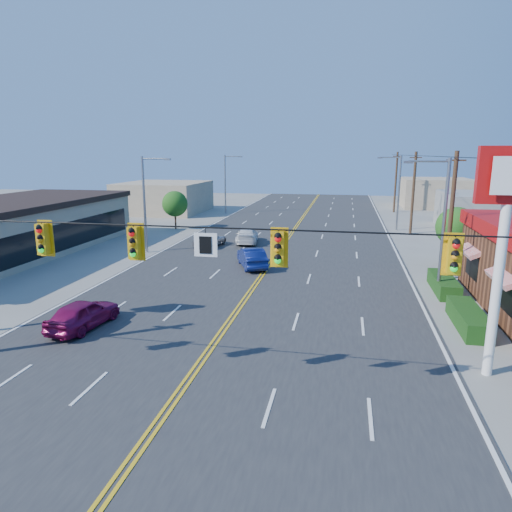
% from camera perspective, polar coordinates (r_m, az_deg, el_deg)
% --- Properties ---
extents(ground, '(160.00, 160.00, 0.00)m').
position_cam_1_polar(ground, '(16.65, -9.96, -17.17)').
color(ground, gray).
rests_on(ground, ground).
extents(road, '(20.00, 120.00, 0.06)m').
position_cam_1_polar(road, '(34.82, 1.85, -0.91)').
color(road, '#2D2D30').
rests_on(road, ground).
extents(signal_span, '(24.32, 0.34, 9.00)m').
position_cam_1_polar(signal_span, '(14.89, -11.11, -0.56)').
color(signal_span, '#47301E').
rests_on(signal_span, ground).
extents(kfc_pylon, '(2.20, 0.36, 8.50)m').
position_cam_1_polar(kfc_pylon, '(18.39, 28.73, 4.29)').
color(kfc_pylon, white).
rests_on(kfc_pylon, ground).
extents(streetlight_se, '(2.55, 0.25, 8.00)m').
position_cam_1_polar(streetlight_se, '(28.16, 22.07, 4.20)').
color(streetlight_se, gray).
rests_on(streetlight_se, ground).
extents(streetlight_ne, '(2.55, 0.25, 8.00)m').
position_cam_1_polar(streetlight_ne, '(51.81, 17.23, 8.06)').
color(streetlight_ne, gray).
rests_on(streetlight_ne, ground).
extents(streetlight_sw, '(2.55, 0.25, 8.00)m').
position_cam_1_polar(streetlight_sw, '(39.12, -13.52, 6.93)').
color(streetlight_sw, gray).
rests_on(streetlight_sw, ground).
extents(streetlight_nw, '(2.55, 0.25, 8.00)m').
position_cam_1_polar(streetlight_nw, '(63.61, -3.70, 9.37)').
color(streetlight_nw, gray).
rests_on(streetlight_nw, ground).
extents(utility_pole_near, '(0.28, 0.28, 8.40)m').
position_cam_1_polar(utility_pole_near, '(32.37, 23.19, 4.54)').
color(utility_pole_near, '#47301E').
rests_on(utility_pole_near, ground).
extents(utility_pole_mid, '(0.28, 0.28, 8.40)m').
position_cam_1_polar(utility_pole_mid, '(50.02, 19.05, 7.42)').
color(utility_pole_mid, '#47301E').
rests_on(utility_pole_mid, ground).
extents(utility_pole_far, '(0.28, 0.28, 8.40)m').
position_cam_1_polar(utility_pole_far, '(67.85, 17.06, 8.78)').
color(utility_pole_far, '#47301E').
rests_on(utility_pole_far, ground).
extents(tree_kfc_rear, '(2.94, 2.94, 4.41)m').
position_cam_1_polar(tree_kfc_rear, '(36.69, 23.76, 3.34)').
color(tree_kfc_rear, '#47301E').
rests_on(tree_kfc_rear, ground).
extents(tree_west, '(2.80, 2.80, 4.20)m').
position_cam_1_polar(tree_west, '(51.15, -10.11, 6.44)').
color(tree_west, '#47301E').
rests_on(tree_west, ground).
extents(bld_east_mid, '(12.00, 10.00, 4.00)m').
position_cam_1_polar(bld_east_mid, '(56.25, 28.31, 4.86)').
color(bld_east_mid, gray).
rests_on(bld_east_mid, ground).
extents(bld_west_far, '(11.00, 12.00, 4.20)m').
position_cam_1_polar(bld_west_far, '(66.74, -11.39, 7.22)').
color(bld_west_far, tan).
rests_on(bld_west_far, ground).
extents(bld_east_far, '(10.00, 10.00, 4.40)m').
position_cam_1_polar(bld_east_far, '(76.84, 21.47, 7.37)').
color(bld_east_far, tan).
rests_on(bld_east_far, ground).
extents(car_magenta, '(2.11, 4.25, 1.39)m').
position_cam_1_polar(car_magenta, '(23.45, -20.78, -6.91)').
color(car_magenta, maroon).
rests_on(car_magenta, ground).
extents(car_blue, '(3.13, 4.67, 1.46)m').
position_cam_1_polar(car_blue, '(33.39, -0.53, -0.27)').
color(car_blue, navy).
rests_on(car_blue, ground).
extents(car_white, '(2.64, 5.00, 1.38)m').
position_cam_1_polar(car_white, '(42.45, -1.13, 2.50)').
color(car_white, white).
rests_on(car_white, ground).
extents(car_silver, '(2.46, 4.18, 1.09)m').
position_cam_1_polar(car_silver, '(41.24, -5.72, 1.92)').
color(car_silver, '#A4A4A9').
rests_on(car_silver, ground).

